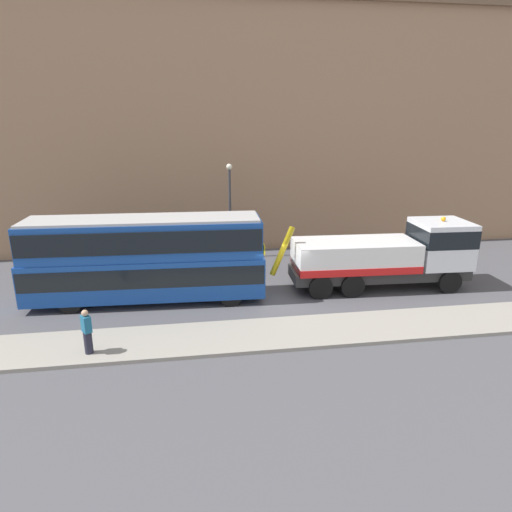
{
  "coord_description": "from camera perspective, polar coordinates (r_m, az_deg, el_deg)",
  "views": [
    {
      "loc": [
        -4.24,
        -20.32,
        8.36
      ],
      "look_at": [
        -1.06,
        0.32,
        2.0
      ],
      "focal_mm": 31.58,
      "sensor_mm": 36.0,
      "label": 1
    }
  ],
  "objects": [
    {
      "name": "pedestrian_onlooker",
      "position": [
        17.59,
        -20.61,
        -9.02
      ],
      "size": [
        0.43,
        0.48,
        1.71
      ],
      "rotation": [
        0.0,
        0.0,
        0.57
      ],
      "color": "#232333",
      "rests_on": "near_kerb"
    },
    {
      "name": "near_kerb",
      "position": [
        18.62,
        5.42,
        -9.58
      ],
      "size": [
        60.0,
        2.8,
        0.15
      ],
      "primitive_type": "cube",
      "color": "gray",
      "rests_on": "ground_plane"
    },
    {
      "name": "double_decker_bus",
      "position": [
        21.63,
        -13.81,
        -0.03
      ],
      "size": [
        11.12,
        2.97,
        4.06
      ],
      "rotation": [
        0.0,
        0.0,
        -0.04
      ],
      "color": "#19479E",
      "rests_on": "ground_plane"
    },
    {
      "name": "recovery_tow_truck",
      "position": [
        23.86,
        16.44,
        0.16
      ],
      "size": [
        10.19,
        2.98,
        3.67
      ],
      "rotation": [
        0.0,
        0.0,
        -0.04
      ],
      "color": "#2D2D2D",
      "rests_on": "ground_plane"
    },
    {
      "name": "ground_plane",
      "position": [
        22.38,
        2.82,
        -5.02
      ],
      "size": [
        120.0,
        120.0,
        0.0
      ],
      "primitive_type": "plane",
      "color": "#4C4C51"
    },
    {
      "name": "building_facade",
      "position": [
        29.55,
        -0.53,
        16.37
      ],
      "size": [
        60.0,
        1.5,
        16.0
      ],
      "color": "#9E7A5B",
      "rests_on": "ground_plane"
    },
    {
      "name": "street_lamp",
      "position": [
        27.61,
        -3.33,
        6.71
      ],
      "size": [
        0.36,
        0.36,
        5.83
      ],
      "color": "#38383D",
      "rests_on": "ground_plane"
    }
  ]
}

